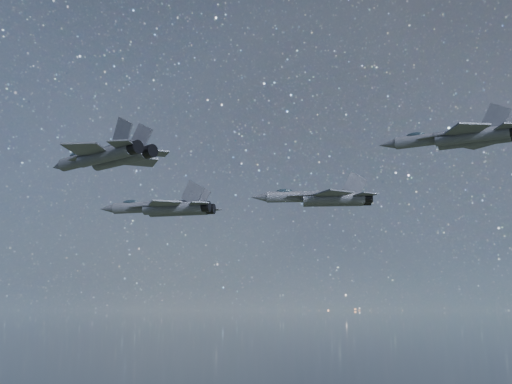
% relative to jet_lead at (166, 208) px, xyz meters
% --- Properties ---
extents(jet_lead, '(19.49, 13.53, 4.90)m').
position_rel_jet_lead_xyz_m(jet_lead, '(0.00, 0.00, 0.00)').
color(jet_lead, '#373A45').
extents(jet_left, '(19.40, 13.01, 4.90)m').
position_rel_jet_lead_xyz_m(jet_left, '(21.80, 9.93, 1.64)').
color(jet_left, '#373A45').
extents(jet_right, '(15.40, 10.43, 3.88)m').
position_rel_jet_lead_xyz_m(jet_right, '(12.57, -31.66, -0.83)').
color(jet_right, '#373A45').
extents(jet_slot, '(14.99, 10.58, 3.79)m').
position_rel_jet_lead_xyz_m(jet_slot, '(43.70, -13.68, 2.35)').
color(jet_slot, '#373A45').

